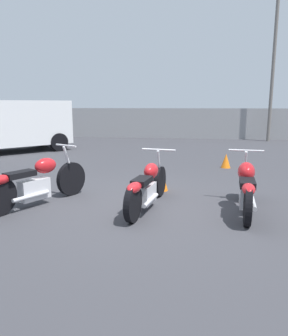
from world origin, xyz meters
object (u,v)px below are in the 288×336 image
Objects in this scene: traffic_cone_near at (162,179)px; light_pole_left at (275,45)px; motorcycle_slot_2 at (246,187)px; parked_van at (5,124)px; motorcycle_slot_0 at (35,183)px; motorcycle_slot_1 at (147,187)px; traffic_cone_far at (226,161)px.

light_pole_left is at bearing 66.55° from traffic_cone_near.
motorcycle_slot_2 reaches higher than traffic_cone_near.
parked_van is (-10.69, -5.38, -3.41)m from light_pole_left.
parked_van is (-7.85, 5.91, 0.66)m from motorcycle_slot_2.
light_pole_left is 13.82m from motorcycle_slot_0.
traffic_cone_near is at bearing 93.62° from motorcycle_slot_1.
light_pole_left is 18.81× the size of traffic_cone_far.
motorcycle_slot_0 is at bearing -119.73° from light_pole_left.
motorcycle_slot_1 is 5.25× the size of traffic_cone_far.
traffic_cone_far is at bearing 75.33° from motorcycle_slot_0.
traffic_cone_near is (-1.55, 1.19, -0.17)m from motorcycle_slot_2.
traffic_cone_far is at bearing 76.60° from motorcycle_slot_1.
light_pole_left is 14.82× the size of traffic_cone_near.
motorcycle_slot_1 is (-4.53, -11.36, -4.11)m from light_pole_left.
motorcycle_slot_1 is 1.69m from motorcycle_slot_2.
light_pole_left is at bearing 78.43° from motorcycle_slot_1.
motorcycle_slot_2 is (1.69, 0.07, 0.04)m from motorcycle_slot_1.
motorcycle_slot_1 reaches higher than traffic_cone_far.
light_pole_left is at bearing 69.30° from traffic_cone_far.
light_pole_left is 12.44m from parked_van.
traffic_cone_near is (6.30, -4.72, -0.83)m from parked_van.
light_pole_left reaches higher than motorcycle_slot_2.
light_pole_left is 12.90m from motorcycle_slot_1.
light_pole_left reaches higher than parked_van.
motorcycle_slot_2 is at bearing -91.02° from traffic_cone_far.
light_pole_left is 3.73× the size of motorcycle_slot_0.
motorcycle_slot_1 is at bearing -96.53° from traffic_cone_near.
parked_van is 9.00× the size of traffic_cone_near.
light_pole_left is 1.65× the size of parked_van.
parked_van reaches higher than traffic_cone_far.
light_pole_left is 3.75× the size of motorcycle_slot_2.
motorcycle_slot_2 is 0.44× the size of parked_van.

